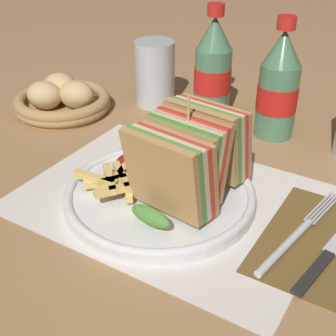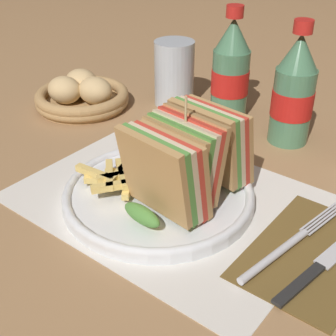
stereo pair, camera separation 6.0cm
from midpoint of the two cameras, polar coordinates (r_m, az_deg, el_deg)
name	(u,v)px [view 2 (the right image)]	position (r m, az deg, el deg)	size (l,w,h in m)	color
ground_plane	(177,195)	(0.62, 3.88, -3.35)	(4.00, 4.00, 0.00)	#9E754C
placemat	(172,199)	(0.61, 3.27, -3.92)	(0.38, 0.29, 0.00)	silver
plate_main	(158,194)	(0.60, 1.68, -3.28)	(0.25, 0.25, 0.02)	white
club_sandwich	(186,160)	(0.57, 5.20, 0.89)	(0.11, 0.18, 0.13)	tan
fries_pile	(116,177)	(0.60, -3.53, -1.22)	(0.09, 0.09, 0.02)	#E5C166
ketchup_blob	(135,159)	(0.64, -1.34, 0.98)	(0.04, 0.04, 0.01)	maroon
napkin	(312,252)	(0.56, 20.13, -9.68)	(0.12, 0.19, 0.00)	brown
fork	(285,247)	(0.55, 17.22, -9.32)	(0.04, 0.19, 0.01)	silver
knife	(329,258)	(0.55, 22.11, -10.25)	(0.05, 0.20, 0.00)	black
coke_bottle_near	(231,72)	(0.81, 9.79, 11.44)	(0.06, 0.06, 0.19)	#4C7F5B
coke_bottle_far	(294,92)	(0.75, 17.34, 8.73)	(0.06, 0.06, 0.19)	#4C7F5B
glass_far	(174,77)	(0.87, 2.78, 10.97)	(0.07, 0.07, 0.12)	silver
bread_basket	(82,96)	(0.87, -8.53, 8.67)	(0.17, 0.17, 0.06)	#AD8451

